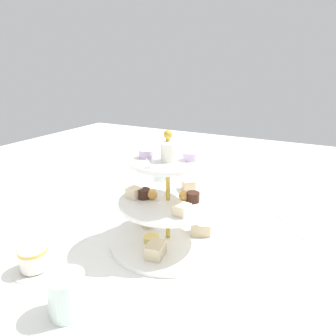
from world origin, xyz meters
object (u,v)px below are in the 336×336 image
object	(u,v)px
water_glass_short_left	(67,294)
water_glass_tall_right	(163,175)
tiered_serving_stand	(168,210)
butter_knife_right	(61,215)
teacup_with_saucer	(34,260)
butter_knife_left	(290,225)

from	to	relation	value
water_glass_short_left	water_glass_tall_right	bearing A→B (deg)	-169.48
tiered_serving_stand	water_glass_short_left	distance (m)	0.28
butter_knife_right	water_glass_tall_right	bearing A→B (deg)	144.04
teacup_with_saucer	butter_knife_right	xyz separation A→B (m)	(-0.20, -0.14, -0.02)
water_glass_tall_right	butter_knife_right	world-z (taller)	water_glass_tall_right
teacup_with_saucer	butter_knife_right	world-z (taller)	teacup_with_saucer
water_glass_tall_right	water_glass_short_left	size ratio (longest dim) A/B	1.85
butter_knife_left	butter_knife_right	world-z (taller)	same
water_glass_short_left	teacup_with_saucer	world-z (taller)	water_glass_short_left
water_glass_short_left	teacup_with_saucer	size ratio (longest dim) A/B	0.82
water_glass_tall_right	water_glass_short_left	xyz separation A→B (m)	(0.52, 0.10, -0.03)
tiered_serving_stand	butter_knife_left	distance (m)	0.34
water_glass_short_left	butter_knife_left	world-z (taller)	water_glass_short_left
teacup_with_saucer	butter_knife_left	bearing A→B (deg)	134.64
water_glass_short_left	butter_knife_right	xyz separation A→B (m)	(-0.26, -0.28, -0.04)
water_glass_tall_right	tiered_serving_stand	bearing A→B (deg)	30.49
tiered_serving_stand	butter_knife_left	world-z (taller)	tiered_serving_stand
butter_knife_left	water_glass_short_left	bearing A→B (deg)	113.32
teacup_with_saucer	butter_knife_right	size ratio (longest dim) A/B	0.53
water_glass_tall_right	water_glass_short_left	bearing A→B (deg)	10.52
teacup_with_saucer	water_glass_short_left	bearing A→B (deg)	69.97
water_glass_short_left	butter_knife_left	xyz separation A→B (m)	(-0.49, 0.30, -0.04)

